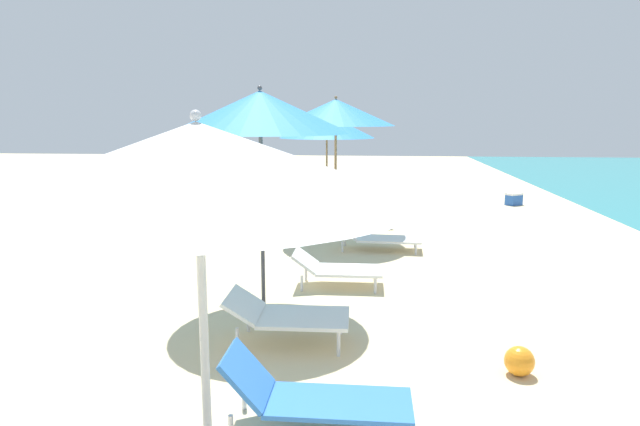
{
  "coord_description": "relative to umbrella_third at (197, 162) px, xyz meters",
  "views": [
    {
      "loc": [
        0.24,
        5.13,
        2.48
      ],
      "look_at": [
        -0.4,
        11.97,
        1.27
      ],
      "focal_mm": 31.03,
      "sensor_mm": 36.0,
      "label": 1
    }
  ],
  "objects": [
    {
      "name": "umbrella_farthest",
      "position": [
        -0.28,
        11.79,
        -0.02
      ],
      "size": [
        2.51,
        2.51,
        2.59
      ],
      "color": "olive",
      "rests_on": "ground"
    },
    {
      "name": "lounger_fifth_inland",
      "position": [
        1.02,
        7.31,
        -1.98
      ],
      "size": [
        1.64,
        0.67,
        0.53
      ],
      "rotation": [
        0.0,
        0.0,
        -0.05
      ],
      "color": "white",
      "rests_on": "ground"
    },
    {
      "name": "lounger_farthest_inland",
      "position": [
        0.61,
        10.68,
        -1.96
      ],
      "size": [
        1.54,
        0.99,
        0.51
      ],
      "rotation": [
        0.0,
        0.0,
        -0.25
      ],
      "color": "white",
      "rests_on": "ground"
    },
    {
      "name": "umbrella_third",
      "position": [
        0.0,
        0.0,
        0.0
      ],
      "size": [
        2.37,
        2.37,
        2.52
      ],
      "color": "silver",
      "rests_on": "ground"
    },
    {
      "name": "beach_ball",
      "position": [
        2.37,
        2.34,
        -2.1
      ],
      "size": [
        0.29,
        0.29,
        0.29
      ],
      "primitive_type": "sphere",
      "color": "orange",
      "rests_on": "ground"
    },
    {
      "name": "lounger_fourth_inland",
      "position": [
        0.01,
        2.89,
        -1.91
      ],
      "size": [
        1.36,
        0.73,
        0.56
      ],
      "rotation": [
        0.0,
        0.0,
        0.02
      ],
      "color": "white",
      "rests_on": "ground"
    },
    {
      "name": "cooler_box",
      "position": [
        4.92,
        13.0,
        -2.07
      ],
      "size": [
        0.52,
        0.49,
        0.34
      ],
      "color": "#2659B2",
      "rests_on": "ground"
    },
    {
      "name": "lounger_farthest_shoreside",
      "position": [
        0.75,
        12.9,
        -1.9
      ],
      "size": [
        1.58,
        0.77,
        0.71
      ],
      "rotation": [
        0.0,
        0.0,
        -0.14
      ],
      "color": "white",
      "rests_on": "ground"
    },
    {
      "name": "umbrella_fourth",
      "position": [
        -0.46,
        3.93,
        0.28
      ],
      "size": [
        2.27,
        2.27,
        2.85
      ],
      "color": "#4C4C51",
      "rests_on": "ground"
    },
    {
      "name": "lounger_fourth_shoreside",
      "position": [
        0.42,
        5.0,
        -1.96
      ],
      "size": [
        1.31,
        0.65,
        0.53
      ],
      "rotation": [
        0.0,
        0.0,
        0.01
      ],
      "color": "white",
      "rests_on": "ground"
    },
    {
      "name": "lounger_fifth_shoreside",
      "position": [
        0.65,
        9.45,
        -1.96
      ],
      "size": [
        1.4,
        0.97,
        0.6
      ],
      "rotation": [
        0.0,
        0.0,
        0.23
      ],
      "color": "white",
      "rests_on": "ground"
    },
    {
      "name": "lounger_third_shoreside",
      "position": [
        0.46,
        1.25,
        -1.97
      ],
      "size": [
        1.5,
        0.56,
        0.63
      ],
      "rotation": [
        0.0,
        0.0,
        0.0
      ],
      "color": "blue",
      "rests_on": "ground"
    },
    {
      "name": "umbrella_fifth",
      "position": [
        0.19,
        8.22,
        0.3
      ],
      "size": [
        2.34,
        2.34,
        2.87
      ],
      "color": "olive",
      "rests_on": "ground"
    }
  ]
}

